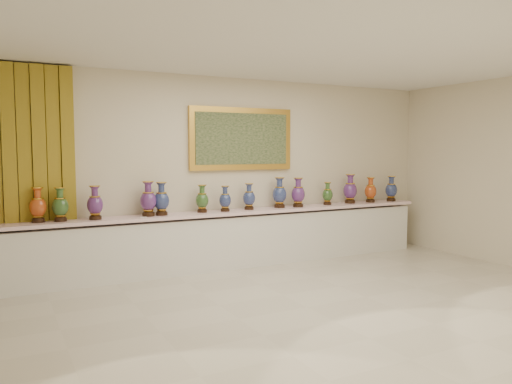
% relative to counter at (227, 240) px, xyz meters
% --- Properties ---
extents(ground, '(8.00, 8.00, 0.00)m').
position_rel_counter_xyz_m(ground, '(0.00, -2.27, -0.44)').
color(ground, beige).
rests_on(ground, ground).
extents(room, '(8.00, 8.00, 8.00)m').
position_rel_counter_xyz_m(room, '(-2.49, 0.17, 1.15)').
color(room, beige).
rests_on(room, ground).
extents(counter, '(7.28, 0.48, 0.90)m').
position_rel_counter_xyz_m(counter, '(0.00, 0.00, 0.00)').
color(counter, white).
rests_on(counter, ground).
extents(vase_1, '(0.23, 0.23, 0.47)m').
position_rel_counter_xyz_m(vase_1, '(-2.72, 0.02, 0.67)').
color(vase_1, black).
rests_on(vase_1, counter).
extents(vase_2, '(0.24, 0.24, 0.46)m').
position_rel_counter_xyz_m(vase_2, '(-2.45, -0.02, 0.67)').
color(vase_2, black).
rests_on(vase_2, counter).
extents(vase_3, '(0.25, 0.25, 0.47)m').
position_rel_counter_xyz_m(vase_3, '(-2.01, -0.05, 0.67)').
color(vase_3, black).
rests_on(vase_3, counter).
extents(vase_4, '(0.24, 0.24, 0.50)m').
position_rel_counter_xyz_m(vase_4, '(-1.26, -0.04, 0.69)').
color(vase_4, black).
rests_on(vase_4, counter).
extents(vase_5, '(0.23, 0.23, 0.49)m').
position_rel_counter_xyz_m(vase_5, '(-1.06, -0.03, 0.68)').
color(vase_5, black).
rests_on(vase_5, counter).
extents(vase_6, '(0.20, 0.20, 0.42)m').
position_rel_counter_xyz_m(vase_6, '(-0.41, 0.01, 0.65)').
color(vase_6, black).
rests_on(vase_6, counter).
extents(vase_7, '(0.20, 0.20, 0.40)m').
position_rel_counter_xyz_m(vase_7, '(-0.05, -0.04, 0.64)').
color(vase_7, black).
rests_on(vase_7, counter).
extents(vase_8, '(0.25, 0.25, 0.42)m').
position_rel_counter_xyz_m(vase_8, '(0.39, 0.00, 0.65)').
color(vase_8, black).
rests_on(vase_8, counter).
extents(vase_9, '(0.26, 0.26, 0.50)m').
position_rel_counter_xyz_m(vase_9, '(0.95, 0.01, 0.69)').
color(vase_9, black).
rests_on(vase_9, counter).
extents(vase_10, '(0.30, 0.30, 0.49)m').
position_rel_counter_xyz_m(vase_10, '(1.28, -0.06, 0.68)').
color(vase_10, black).
rests_on(vase_10, counter).
extents(vase_11, '(0.21, 0.21, 0.39)m').
position_rel_counter_xyz_m(vase_11, '(1.92, -0.00, 0.64)').
color(vase_11, black).
rests_on(vase_11, counter).
extents(vase_12, '(0.28, 0.28, 0.52)m').
position_rel_counter_xyz_m(vase_12, '(2.42, 0.01, 0.70)').
color(vase_12, black).
rests_on(vase_12, counter).
extents(vase_13, '(0.23, 0.23, 0.46)m').
position_rel_counter_xyz_m(vase_13, '(2.85, -0.03, 0.67)').
color(vase_13, black).
rests_on(vase_13, counter).
extents(vase_14, '(0.24, 0.24, 0.47)m').
position_rel_counter_xyz_m(vase_14, '(3.34, -0.04, 0.67)').
color(vase_14, black).
rests_on(vase_14, counter).
extents(label_card, '(0.10, 0.06, 0.00)m').
position_rel_counter_xyz_m(label_card, '(-1.37, -0.14, 0.47)').
color(label_card, white).
rests_on(label_card, counter).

